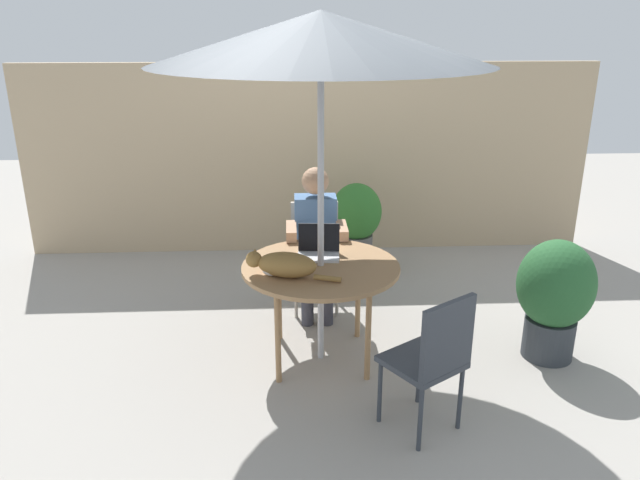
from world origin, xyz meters
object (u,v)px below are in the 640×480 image
at_px(patio_table, 321,272).
at_px(potted_plant_by_chair, 356,221).
at_px(laptop, 319,247).
at_px(cat, 283,265).
at_px(chair_empty, 433,354).
at_px(potted_plant_near_fence, 555,293).
at_px(patio_umbrella, 321,38).
at_px(chair_occupied, 315,247).
at_px(person_seated, 316,234).

relative_size(patio_table, potted_plant_by_chair, 1.25).
bearing_deg(laptop, cat, -123.38).
xyz_separation_m(chair_empty, potted_plant_near_fence, (1.07, 0.83, -0.03)).
height_order(patio_table, potted_plant_near_fence, potted_plant_near_fence).
relative_size(patio_umbrella, chair_empty, 2.67).
relative_size(patio_umbrella, chair_occupied, 2.67).
bearing_deg(chair_empty, chair_occupied, 108.49).
bearing_deg(laptop, person_seated, 89.43).
distance_m(chair_empty, potted_plant_by_chair, 2.54).
bearing_deg(potted_plant_near_fence, cat, -176.42).
height_order(laptop, cat, laptop).
relative_size(cat, potted_plant_near_fence, 0.70).
bearing_deg(chair_empty, potted_plant_near_fence, 37.82).
bearing_deg(potted_plant_by_chair, patio_umbrella, -104.76).
bearing_deg(chair_occupied, laptop, -90.45).
distance_m(patio_umbrella, chair_empty, 2.02).
height_order(chair_occupied, potted_plant_near_fence, potted_plant_near_fence).
height_order(patio_umbrella, potted_plant_by_chair, patio_umbrella).
bearing_deg(patio_umbrella, chair_occupied, 90.00).
bearing_deg(chair_occupied, patio_umbrella, -90.00).
distance_m(potted_plant_near_fence, potted_plant_by_chair, 2.11).
xyz_separation_m(chair_occupied, chair_empty, (0.60, -1.81, 0.00)).
height_order(chair_occupied, person_seated, person_seated).
xyz_separation_m(patio_umbrella, cat, (-0.26, -0.18, -1.42)).
distance_m(patio_umbrella, chair_occupied, 1.94).
bearing_deg(potted_plant_near_fence, chair_occupied, 149.77).
distance_m(person_seated, potted_plant_near_fence, 1.87).
bearing_deg(patio_table, potted_plant_near_fence, -2.19).
xyz_separation_m(laptop, potted_plant_near_fence, (1.68, -0.26, -0.29)).
bearing_deg(potted_plant_by_chair, chair_occupied, -120.72).
distance_m(laptop, cat, 0.46).
bearing_deg(potted_plant_near_fence, chair_empty, -142.18).
bearing_deg(potted_plant_near_fence, person_seated, 153.97).
bearing_deg(potted_plant_near_fence, patio_umbrella, 177.81).
distance_m(person_seated, potted_plant_by_chair, 1.00).
height_order(chair_empty, potted_plant_by_chair, chair_empty).
relative_size(patio_umbrella, potted_plant_near_fence, 2.66).
relative_size(cat, potted_plant_by_chair, 0.71).
height_order(person_seated, potted_plant_by_chair, person_seated).
xyz_separation_m(patio_table, potted_plant_near_fence, (1.67, -0.06, -0.17)).
height_order(chair_occupied, potted_plant_by_chair, chair_occupied).
bearing_deg(person_seated, laptop, -90.57).
relative_size(chair_empty, cat, 1.43).
bearing_deg(chair_empty, laptop, 119.09).
height_order(chair_occupied, laptop, laptop).
distance_m(patio_table, person_seated, 0.75).
bearing_deg(patio_umbrella, cat, -144.53).
distance_m(patio_table, potted_plant_near_fence, 1.68).
xyz_separation_m(chair_occupied, laptop, (-0.01, -0.71, 0.27)).
bearing_deg(person_seated, cat, -105.47).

